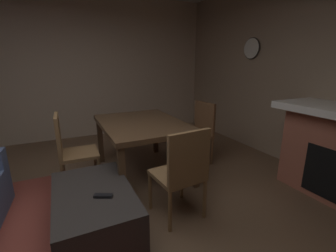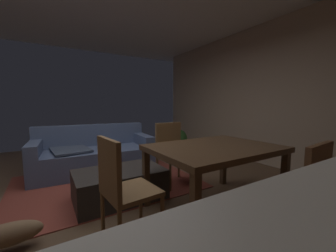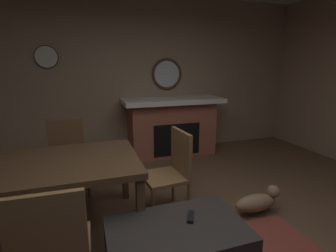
{
  "view_description": "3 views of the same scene",
  "coord_description": "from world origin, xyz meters",
  "px_view_note": "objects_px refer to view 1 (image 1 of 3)",
  "views": [
    {
      "loc": [
        -1.73,
        0.09,
        1.5
      ],
      "look_at": [
        -0.16,
        -0.67,
        1.02
      ],
      "focal_mm": 24.64,
      "sensor_mm": 36.0,
      "label": 1
    },
    {
      "loc": [
        -0.52,
        -2.53,
        1.2
      ],
      "look_at": [
        0.51,
        -0.83,
        0.99
      ],
      "focal_mm": 21.42,
      "sensor_mm": 36.0,
      "label": 2
    },
    {
      "loc": [
        0.85,
        1.53,
        1.61
      ],
      "look_at": [
        0.02,
        -0.97,
        0.98
      ],
      "focal_mm": 26.98,
      "sensor_mm": 36.0,
      "label": 3
    }
  ],
  "objects_px": {
    "ottoman_coffee_table": "(94,209)",
    "dining_chair_north": "(70,147)",
    "tv_remote": "(103,196)",
    "dining_chair_south": "(199,129)",
    "dining_chair_west": "(182,170)",
    "wall_clock": "(252,48)",
    "dining_table": "(142,127)"
  },
  "relations": [
    {
      "from": "wall_clock",
      "to": "dining_chair_west",
      "type": "bearing_deg",
      "value": 123.31
    },
    {
      "from": "dining_chair_south",
      "to": "tv_remote",
      "type": "bearing_deg",
      "value": 122.07
    },
    {
      "from": "dining_table",
      "to": "dining_chair_south",
      "type": "distance_m",
      "value": 0.92
    },
    {
      "from": "dining_chair_west",
      "to": "wall_clock",
      "type": "height_order",
      "value": "wall_clock"
    },
    {
      "from": "dining_chair_north",
      "to": "dining_chair_west",
      "type": "xyz_separation_m",
      "value": [
        -1.1,
        -0.92,
        0.0
      ]
    },
    {
      "from": "wall_clock",
      "to": "dining_chair_north",
      "type": "bearing_deg",
      "value": 95.24
    },
    {
      "from": "ottoman_coffee_table",
      "to": "dining_chair_west",
      "type": "bearing_deg",
      "value": -106.32
    },
    {
      "from": "tv_remote",
      "to": "wall_clock",
      "type": "xyz_separation_m",
      "value": [
        1.29,
        -2.83,
        1.34
      ]
    },
    {
      "from": "tv_remote",
      "to": "dining_table",
      "type": "xyz_separation_m",
      "value": [
        1.01,
        -0.72,
        0.27
      ]
    },
    {
      "from": "tv_remote",
      "to": "dining_table",
      "type": "distance_m",
      "value": 1.27
    },
    {
      "from": "ottoman_coffee_table",
      "to": "wall_clock",
      "type": "relative_size",
      "value": 3.04
    },
    {
      "from": "dining_chair_north",
      "to": "dining_chair_west",
      "type": "distance_m",
      "value": 1.44
    },
    {
      "from": "wall_clock",
      "to": "dining_table",
      "type": "bearing_deg",
      "value": 97.56
    },
    {
      "from": "dining_chair_west",
      "to": "tv_remote",
      "type": "bearing_deg",
      "value": 83.2
    },
    {
      "from": "dining_table",
      "to": "wall_clock",
      "type": "height_order",
      "value": "wall_clock"
    },
    {
      "from": "dining_chair_north",
      "to": "dining_chair_south",
      "type": "bearing_deg",
      "value": -89.81
    },
    {
      "from": "tv_remote",
      "to": "wall_clock",
      "type": "distance_m",
      "value": 3.38
    },
    {
      "from": "tv_remote",
      "to": "dining_chair_north",
      "type": "height_order",
      "value": "dining_chair_north"
    },
    {
      "from": "dining_chair_south",
      "to": "dining_table",
      "type": "bearing_deg",
      "value": 90.54
    },
    {
      "from": "ottoman_coffee_table",
      "to": "tv_remote",
      "type": "relative_size",
      "value": 6.78
    },
    {
      "from": "dining_chair_north",
      "to": "dining_chair_west",
      "type": "height_order",
      "value": "same"
    },
    {
      "from": "ottoman_coffee_table",
      "to": "dining_chair_south",
      "type": "distance_m",
      "value": 1.94
    },
    {
      "from": "wall_clock",
      "to": "tv_remote",
      "type": "bearing_deg",
      "value": 114.58
    },
    {
      "from": "dining_chair_north",
      "to": "dining_chair_south",
      "type": "height_order",
      "value": "same"
    },
    {
      "from": "ottoman_coffee_table",
      "to": "dining_chair_west",
      "type": "relative_size",
      "value": 1.17
    },
    {
      "from": "ottoman_coffee_table",
      "to": "dining_chair_north",
      "type": "relative_size",
      "value": 1.17
    },
    {
      "from": "dining_table",
      "to": "dining_chair_west",
      "type": "height_order",
      "value": "dining_chair_west"
    },
    {
      "from": "dining_table",
      "to": "dining_chair_north",
      "type": "xyz_separation_m",
      "value": [
        0.0,
        0.91,
        -0.14
      ]
    },
    {
      "from": "tv_remote",
      "to": "dining_chair_south",
      "type": "relative_size",
      "value": 0.17
    },
    {
      "from": "ottoman_coffee_table",
      "to": "dining_table",
      "type": "bearing_deg",
      "value": -42.24
    },
    {
      "from": "dining_chair_west",
      "to": "wall_clock",
      "type": "distance_m",
      "value": 2.79
    },
    {
      "from": "tv_remote",
      "to": "dining_chair_west",
      "type": "xyz_separation_m",
      "value": [
        -0.09,
        -0.73,
        0.13
      ]
    }
  ]
}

